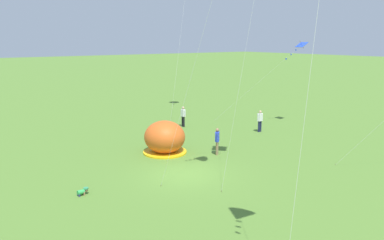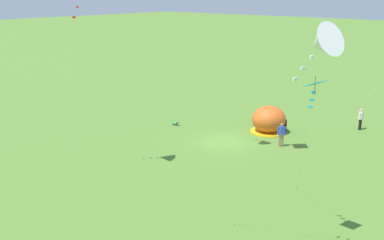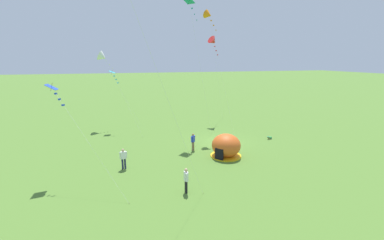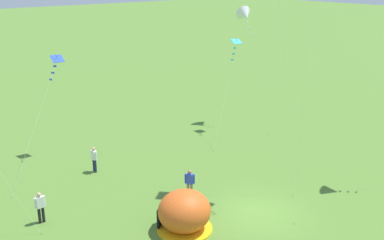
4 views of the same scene
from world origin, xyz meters
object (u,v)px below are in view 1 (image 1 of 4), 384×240
Objects in this scene: person_watching_sky at (183,115)px; kite_blue at (298,48)px; person_far_back at (217,140)px; toddler_crawling at (83,191)px; person_center_field at (260,120)px; popup_tent at (165,138)px.

kite_blue is at bearing 59.38° from person_watching_sky.
person_far_back is 12.57m from kite_blue.
toddler_crawling is 14.80m from person_watching_sky.
toddler_crawling is 0.32× the size of person_center_field.
person_center_field is at bearing -87.61° from kite_blue.
popup_tent is 1.63× the size of person_far_back.
popup_tent is at bearing -133.45° from person_far_back.
person_far_back and person_center_field have the same top height.
person_watching_sky is at bearing -142.60° from person_center_field.
person_watching_sky is at bearing 160.38° from person_far_back.
kite_blue reaches higher than toddler_crawling.
popup_tent is 14.48m from kite_blue.
popup_tent is 3.37m from person_far_back.
popup_tent is 7.43m from person_watching_sky.
person_watching_sky is (-8.76, 11.91, 0.79)m from toddler_crawling.
person_far_back is (2.32, 2.45, -0.03)m from popup_tent.
person_center_field is at bearing 37.40° from person_watching_sky.
popup_tent is at bearing -88.22° from person_center_field.
person_far_back reaches higher than toddler_crawling.
person_center_field is (-0.28, 9.04, -0.03)m from popup_tent.
toddler_crawling is 0.32× the size of person_watching_sky.
person_far_back is at bearing 46.55° from popup_tent.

